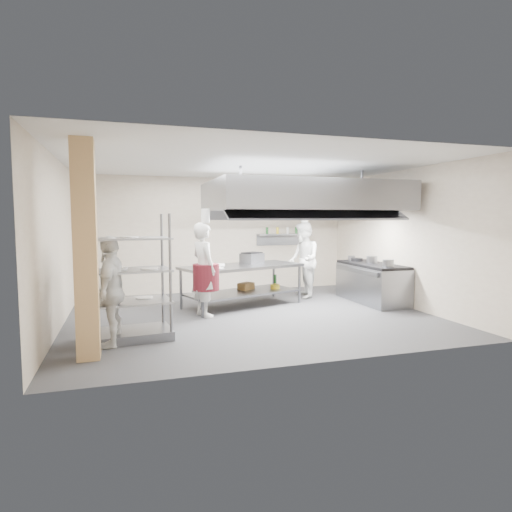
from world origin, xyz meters
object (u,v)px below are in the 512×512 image
object	(u,v)px
chef_head	(204,270)
island	(242,285)
stockpot	(372,260)
pass_rack	(127,277)
cooking_range	(372,284)
chef_plating	(111,291)
griddle	(252,258)
chef_line	(303,260)

from	to	relation	value
chef_head	island	bearing A→B (deg)	-70.99
stockpot	pass_rack	bearing A→B (deg)	-163.68
cooking_range	chef_plating	xyz separation A→B (m)	(-5.68, -1.85, 0.42)
pass_rack	chef_plating	bearing A→B (deg)	-136.23
pass_rack	griddle	bearing A→B (deg)	34.63
chef_line	chef_plating	size ratio (longest dim) A/B	1.10
chef_head	chef_plating	world-z (taller)	chef_head
griddle	stockpot	size ratio (longest dim) A/B	1.89
chef_line	stockpot	bearing A→B (deg)	63.25
pass_rack	chef_plating	distance (m)	0.39
cooking_range	pass_rack	bearing A→B (deg)	-163.78
chef_head	griddle	bearing A→B (deg)	-69.45
pass_rack	cooking_range	world-z (taller)	pass_rack
cooking_range	chef_plating	bearing A→B (deg)	-161.94
chef_head	stockpot	world-z (taller)	chef_head
stockpot	griddle	bearing A→B (deg)	164.69
pass_rack	cooking_range	bearing A→B (deg)	10.73
island	chef_plating	world-z (taller)	chef_plating
chef_head	griddle	distance (m)	1.67
chef_line	chef_plating	bearing A→B (deg)	-47.30
chef_line	pass_rack	bearing A→B (deg)	-48.46
cooking_range	griddle	xyz separation A→B (m)	(-2.68, 0.74, 0.60)
chef_head	chef_plating	distance (m)	2.30
pass_rack	cooking_range	distance (m)	5.71
cooking_range	griddle	size ratio (longest dim) A/B	4.26
island	chef_head	distance (m)	1.33
chef_plating	griddle	size ratio (longest dim) A/B	3.58
chef_plating	pass_rack	bearing A→B (deg)	153.00
chef_plating	chef_head	bearing A→B (deg)	146.41
island	chef_line	distance (m)	1.83
chef_line	stockpot	size ratio (longest dim) A/B	7.49
stockpot	island	bearing A→B (deg)	171.58
griddle	chef_head	bearing A→B (deg)	-174.03
chef_plating	chef_line	bearing A→B (deg)	136.66
pass_rack	griddle	xyz separation A→B (m)	(2.76, 2.33, 0.02)
cooking_range	stockpot	distance (m)	0.57
cooking_range	chef_line	distance (m)	1.71
cooking_range	chef_head	xyz separation A→B (m)	(-3.99, -0.29, 0.51)
pass_rack	chef_plating	world-z (taller)	pass_rack
cooking_range	chef_line	size ratio (longest dim) A/B	1.08
chef_line	chef_head	bearing A→B (deg)	-54.83
chef_head	chef_line	bearing A→B (deg)	-82.60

